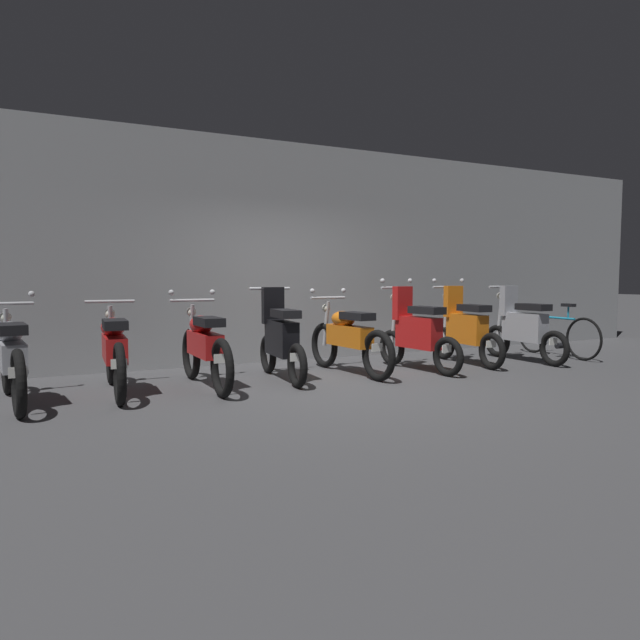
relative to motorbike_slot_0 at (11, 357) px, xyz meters
The scene contains 11 objects.
ground_plane 3.58m from the motorbike_slot_0, ahead, with size 80.00×80.00×0.00m, color #424244.
back_wall 4.12m from the motorbike_slot_0, 27.23° to the left, with size 16.00×0.30×3.38m, color gray.
motorbike_slot_0 is the anchor object (origin of this frame).
motorbike_slot_1 1.01m from the motorbike_slot_0, ahead, with size 0.56×1.95×1.03m.
motorbike_slot_2 2.00m from the motorbike_slot_0, ahead, with size 0.59×1.95×1.15m.
motorbike_slot_3 3.01m from the motorbike_slot_0, ahead, with size 0.56×1.68×1.18m.
motorbike_slot_4 4.00m from the motorbike_slot_0, ahead, with size 0.59×1.95×1.15m.
motorbike_slot_5 5.00m from the motorbike_slot_0, ahead, with size 0.59×1.68×1.29m.
motorbike_slot_6 6.00m from the motorbike_slot_0, ahead, with size 0.59×1.68×1.29m.
motorbike_slot_7 7.00m from the motorbike_slot_0, ahead, with size 0.56×1.68×1.18m.
bicycle 7.92m from the motorbike_slot_0, ahead, with size 0.50×1.73×0.89m.
Camera 1 is at (-3.20, -5.96, 1.29)m, focal length 31.82 mm.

